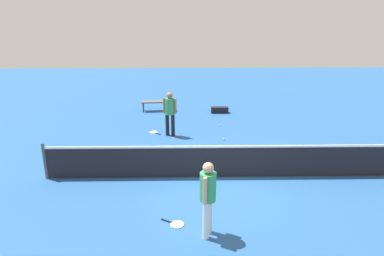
{
  "coord_description": "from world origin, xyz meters",
  "views": [
    {
      "loc": [
        0.99,
        9.11,
        4.59
      ],
      "look_at": [
        0.8,
        -1.77,
        0.9
      ],
      "focal_mm": 32.68,
      "sensor_mm": 36.0,
      "label": 1
    }
  ],
  "objects_px": {
    "tennis_racket_far_player": "(176,224)",
    "courtside_bench": "(157,102)",
    "equipment_bag": "(220,110)",
    "tennis_ball_by_net": "(201,159)",
    "tennis_ball_midcourt": "(224,139)",
    "tennis_ball_stray_left": "(282,168)",
    "player_far_side": "(208,193)",
    "player_near_side": "(170,110)",
    "tennis_racket_near_player": "(154,132)",
    "tennis_ball_near_player": "(304,169)",
    "tennis_ball_baseline": "(220,125)"
  },
  "relations": [
    {
      "from": "tennis_racket_near_player",
      "to": "tennis_ball_midcourt",
      "type": "xyz_separation_m",
      "value": [
        -2.67,
        0.87,
        0.02
      ]
    },
    {
      "from": "player_far_side",
      "to": "tennis_ball_midcourt",
      "type": "distance_m",
      "value": 5.93
    },
    {
      "from": "player_near_side",
      "to": "tennis_ball_by_net",
      "type": "height_order",
      "value": "player_near_side"
    },
    {
      "from": "tennis_ball_by_net",
      "to": "courtside_bench",
      "type": "relative_size",
      "value": 0.04
    },
    {
      "from": "player_far_side",
      "to": "tennis_racket_near_player",
      "type": "height_order",
      "value": "player_far_side"
    },
    {
      "from": "tennis_racket_far_player",
      "to": "courtside_bench",
      "type": "distance_m",
      "value": 9.46
    },
    {
      "from": "player_far_side",
      "to": "equipment_bag",
      "type": "bearing_deg",
      "value": -97.11
    },
    {
      "from": "tennis_racket_near_player",
      "to": "tennis_ball_midcourt",
      "type": "distance_m",
      "value": 2.81
    },
    {
      "from": "player_near_side",
      "to": "tennis_ball_midcourt",
      "type": "distance_m",
      "value": 2.3
    },
    {
      "from": "tennis_ball_near_player",
      "to": "tennis_ball_baseline",
      "type": "distance_m",
      "value": 4.76
    },
    {
      "from": "tennis_ball_by_net",
      "to": "tennis_ball_midcourt",
      "type": "bearing_deg",
      "value": -116.84
    },
    {
      "from": "courtside_bench",
      "to": "tennis_ball_by_net",
      "type": "bearing_deg",
      "value": 107.66
    },
    {
      "from": "tennis_racket_near_player",
      "to": "tennis_racket_far_player",
      "type": "distance_m",
      "value": 6.33
    },
    {
      "from": "tennis_ball_midcourt",
      "to": "tennis_ball_baseline",
      "type": "distance_m",
      "value": 1.65
    },
    {
      "from": "tennis_ball_stray_left",
      "to": "equipment_bag",
      "type": "height_order",
      "value": "equipment_bag"
    },
    {
      "from": "tennis_racket_far_player",
      "to": "courtside_bench",
      "type": "relative_size",
      "value": 0.39
    },
    {
      "from": "player_near_side",
      "to": "tennis_racket_far_player",
      "type": "height_order",
      "value": "player_near_side"
    },
    {
      "from": "tennis_ball_midcourt",
      "to": "tennis_ball_stray_left",
      "type": "distance_m",
      "value": 2.95
    },
    {
      "from": "player_far_side",
      "to": "tennis_ball_midcourt",
      "type": "height_order",
      "value": "player_far_side"
    },
    {
      "from": "tennis_racket_far_player",
      "to": "tennis_ball_by_net",
      "type": "height_order",
      "value": "tennis_ball_by_net"
    },
    {
      "from": "player_near_side",
      "to": "tennis_ball_midcourt",
      "type": "bearing_deg",
      "value": 165.47
    },
    {
      "from": "tennis_ball_midcourt",
      "to": "tennis_racket_far_player",
      "type": "bearing_deg",
      "value": 73.01
    },
    {
      "from": "tennis_ball_midcourt",
      "to": "tennis_ball_near_player",
      "type": "bearing_deg",
      "value": 129.81
    },
    {
      "from": "player_far_side",
      "to": "tennis_ball_near_player",
      "type": "relative_size",
      "value": 25.76
    },
    {
      "from": "player_far_side",
      "to": "equipment_bag",
      "type": "distance_m",
      "value": 9.49
    },
    {
      "from": "tennis_racket_near_player",
      "to": "tennis_ball_stray_left",
      "type": "relative_size",
      "value": 8.3
    },
    {
      "from": "tennis_racket_far_player",
      "to": "tennis_ball_baseline",
      "type": "height_order",
      "value": "tennis_ball_baseline"
    },
    {
      "from": "courtside_bench",
      "to": "equipment_bag",
      "type": "relative_size",
      "value": 1.91
    },
    {
      "from": "tennis_racket_near_player",
      "to": "tennis_ball_by_net",
      "type": "xyz_separation_m",
      "value": [
        -1.75,
        2.68,
        0.02
      ]
    },
    {
      "from": "player_far_side",
      "to": "tennis_ball_baseline",
      "type": "height_order",
      "value": "player_far_side"
    },
    {
      "from": "tennis_racket_near_player",
      "to": "tennis_ball_stray_left",
      "type": "bearing_deg",
      "value": 140.89
    },
    {
      "from": "player_near_side",
      "to": "tennis_racket_near_player",
      "type": "height_order",
      "value": "player_near_side"
    },
    {
      "from": "player_far_side",
      "to": "equipment_bag",
      "type": "relative_size",
      "value": 2.12
    },
    {
      "from": "tennis_racket_far_player",
      "to": "tennis_ball_stray_left",
      "type": "height_order",
      "value": "tennis_ball_stray_left"
    },
    {
      "from": "player_far_side",
      "to": "tennis_ball_by_net",
      "type": "height_order",
      "value": "player_far_side"
    },
    {
      "from": "equipment_bag",
      "to": "tennis_ball_by_net",
      "type": "bearing_deg",
      "value": 78.29
    },
    {
      "from": "equipment_bag",
      "to": "tennis_ball_near_player",
      "type": "bearing_deg",
      "value": 107.5
    },
    {
      "from": "tennis_ball_stray_left",
      "to": "equipment_bag",
      "type": "relative_size",
      "value": 0.08
    },
    {
      "from": "player_far_side",
      "to": "equipment_bag",
      "type": "height_order",
      "value": "player_far_side"
    },
    {
      "from": "tennis_racket_near_player",
      "to": "tennis_ball_midcourt",
      "type": "height_order",
      "value": "tennis_ball_midcourt"
    },
    {
      "from": "tennis_racket_near_player",
      "to": "tennis_ball_near_player",
      "type": "distance_m",
      "value": 5.94
    },
    {
      "from": "player_near_side",
      "to": "tennis_ball_baseline",
      "type": "height_order",
      "value": "player_near_side"
    },
    {
      "from": "player_near_side",
      "to": "equipment_bag",
      "type": "xyz_separation_m",
      "value": [
        -2.22,
        -3.08,
        -0.87
      ]
    },
    {
      "from": "tennis_ball_baseline",
      "to": "tennis_ball_stray_left",
      "type": "xyz_separation_m",
      "value": [
        -1.51,
        4.19,
        0.0
      ]
    },
    {
      "from": "equipment_bag",
      "to": "tennis_ball_stray_left",
      "type": "bearing_deg",
      "value": 102.02
    },
    {
      "from": "tennis_ball_stray_left",
      "to": "player_far_side",
      "type": "bearing_deg",
      "value": 52.56
    },
    {
      "from": "tennis_ball_by_net",
      "to": "equipment_bag",
      "type": "xyz_separation_m",
      "value": [
        -1.12,
        -5.42,
        0.11
      ]
    },
    {
      "from": "player_far_side",
      "to": "tennis_ball_by_net",
      "type": "relative_size",
      "value": 25.76
    },
    {
      "from": "tennis_racket_near_player",
      "to": "tennis_ball_by_net",
      "type": "relative_size",
      "value": 8.3
    },
    {
      "from": "tennis_ball_near_player",
      "to": "courtside_bench",
      "type": "distance_m",
      "value": 8.24
    }
  ]
}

